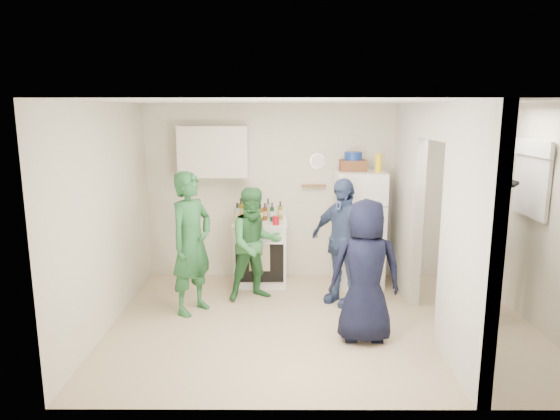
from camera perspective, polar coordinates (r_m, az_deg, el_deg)
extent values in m
plane|color=#C9B08D|center=(5.92, 4.73, -12.73)|extent=(4.80, 4.80, 0.00)
plane|color=silver|center=(7.19, 3.85, 2.04)|extent=(4.80, 0.00, 4.80)
plane|color=silver|center=(3.89, 6.98, -6.12)|extent=(4.80, 0.00, 4.80)
plane|color=silver|center=(5.84, -19.23, -0.76)|extent=(0.00, 3.40, 3.40)
plane|color=silver|center=(6.21, 27.61, -0.75)|extent=(0.00, 3.40, 3.40)
plane|color=white|center=(5.41, 5.17, 12.24)|extent=(4.80, 4.80, 0.00)
cube|color=silver|center=(6.79, 14.32, 1.16)|extent=(0.12, 1.20, 2.50)
cube|color=silver|center=(4.74, 20.71, -3.59)|extent=(0.12, 1.20, 2.50)
cube|color=silver|center=(5.64, 17.56, 9.70)|extent=(0.12, 1.00, 0.40)
cube|color=white|center=(7.04, -2.24, -4.86)|extent=(0.75, 0.62, 0.89)
cube|color=silver|center=(6.99, -7.60, 6.65)|extent=(0.95, 0.34, 0.70)
cube|color=white|center=(7.00, 8.98, -2.12)|extent=(0.66, 0.64, 1.60)
cube|color=brown|center=(6.88, 8.32, 5.05)|extent=(0.35, 0.25, 0.15)
cylinder|color=navy|center=(6.87, 8.35, 6.13)|extent=(0.24, 0.24, 0.11)
cylinder|color=yellow|center=(6.79, 11.20, 5.29)|extent=(0.09, 0.09, 0.25)
cylinder|color=white|center=(7.12, 4.31, 5.59)|extent=(0.22, 0.02, 0.22)
cube|color=olive|center=(7.13, 3.88, 2.77)|extent=(0.35, 0.08, 0.03)
cube|color=black|center=(6.31, 26.96, 3.19)|extent=(0.03, 0.70, 0.80)
cube|color=white|center=(6.30, 26.84, 3.19)|extent=(0.04, 0.76, 0.86)
cube|color=white|center=(6.26, 26.92, 6.36)|extent=(0.04, 0.82, 0.18)
cylinder|color=#EFFF15|center=(6.70, -3.38, -0.70)|extent=(0.09, 0.09, 0.25)
cylinder|color=#B20B1B|center=(6.72, -0.47, -1.21)|extent=(0.09, 0.09, 0.12)
imported|color=#296737|center=(6.04, -10.08, -3.75)|extent=(0.69, 0.75, 1.71)
imported|color=#367C40|center=(6.40, -2.87, -3.91)|extent=(0.85, 0.76, 1.46)
imported|color=#3D4C85|center=(6.29, 7.11, -3.60)|extent=(0.95, 0.93, 1.60)
imported|color=black|center=(5.31, 9.74, -6.91)|extent=(0.75, 0.49, 1.53)
imported|color=black|center=(6.16, 21.95, -3.35)|extent=(0.98, 1.35, 1.87)
cylinder|color=#6B6115|center=(7.05, -4.48, 0.13)|extent=(0.08, 0.08, 0.31)
cylinder|color=#1B5337|center=(6.84, -3.93, -0.20)|extent=(0.06, 0.06, 0.31)
cylinder|color=#A7B0B5|center=(7.04, -2.74, 0.13)|extent=(0.06, 0.06, 0.30)
cylinder|color=brown|center=(6.87, -2.27, -0.36)|extent=(0.07, 0.07, 0.25)
cylinder|color=#8E999D|center=(7.06, -1.38, 0.14)|extent=(0.06, 0.06, 0.29)
cylinder|color=#133619|center=(6.92, -0.91, -0.22)|extent=(0.06, 0.06, 0.27)
cylinder|color=olive|center=(7.04, 0.03, -0.04)|extent=(0.07, 0.07, 0.26)
cylinder|color=#A7ABB3|center=(6.81, -4.90, -0.36)|extent=(0.08, 0.08, 0.29)
cylinder|color=#633111|center=(6.99, -1.74, -0.19)|extent=(0.06, 0.06, 0.24)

